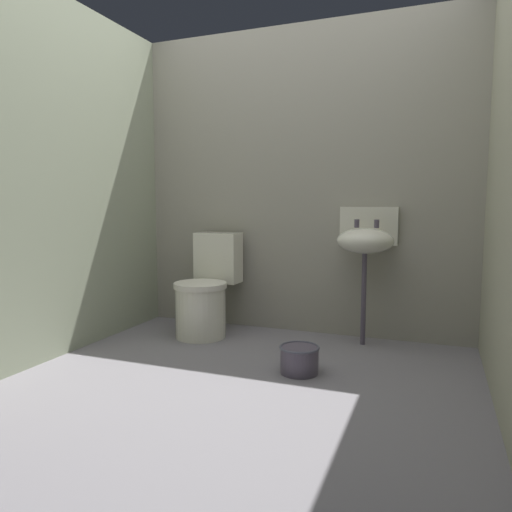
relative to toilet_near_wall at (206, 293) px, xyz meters
name	(u,v)px	position (x,y,z in m)	size (l,w,h in m)	color
ground_plane	(235,394)	(0.65, -0.92, -0.36)	(3.02, 2.94, 0.08)	slate
wall_back	(302,182)	(0.65, 0.40, 0.86)	(3.02, 0.10, 2.36)	gray
wall_left	(48,177)	(-0.71, -0.82, 0.86)	(0.10, 2.74, 2.36)	gray
toilet_near_wall	(206,293)	(0.00, 0.00, 0.00)	(0.41, 0.60, 0.78)	silver
sink	(366,240)	(1.18, 0.19, 0.43)	(0.42, 0.35, 0.99)	#4E4755
bucket	(299,359)	(0.91, -0.57, -0.23)	(0.24, 0.24, 0.17)	#4E4755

